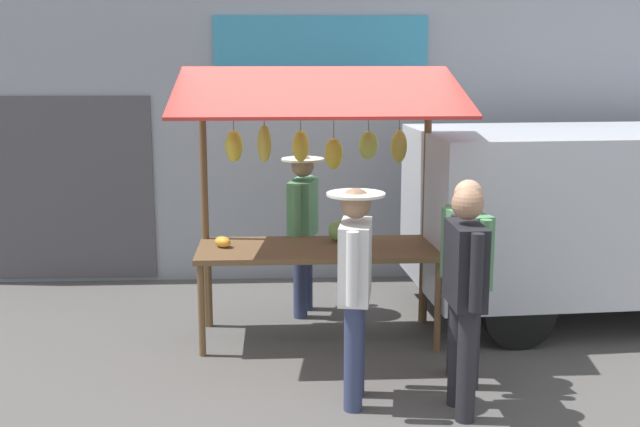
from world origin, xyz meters
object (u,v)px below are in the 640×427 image
at_px(market_stall, 319,174).
at_px(shopper_with_shopping_bag, 465,284).
at_px(shopper_with_ponytail, 355,278).
at_px(parked_van, 621,206).
at_px(shopper_in_striped_shirt, 466,267).
at_px(vendor_with_sunhat, 303,221).

bearing_deg(market_stall, shopper_with_shopping_bag, 119.72).
xyz_separation_m(market_stall, shopper_with_ponytail, (-0.20, 1.48, -0.57)).
bearing_deg(parked_van, shopper_in_striped_shirt, 36.54).
height_order(market_stall, parked_van, market_stall).
height_order(shopper_with_ponytail, shopper_with_shopping_bag, shopper_with_shopping_bag).
bearing_deg(shopper_with_shopping_bag, shopper_with_ponytail, 73.70).
xyz_separation_m(shopper_with_shopping_bag, parked_van, (-2.09, -2.23, 0.14)).
bearing_deg(shopper_in_striped_shirt, shopper_with_ponytail, 98.68).
xyz_separation_m(market_stall, shopper_in_striped_shirt, (-1.11, 1.12, -0.59)).
bearing_deg(market_stall, parked_van, -170.03).
xyz_separation_m(shopper_with_ponytail, shopper_in_striped_shirt, (-0.91, -0.36, -0.02)).
distance_m(market_stall, vendor_with_sunhat, 0.92).
bearing_deg(parked_van, shopper_with_shopping_bag, 43.09).
xyz_separation_m(market_stall, parked_van, (-3.06, -0.54, -0.43)).
distance_m(market_stall, shopper_in_striped_shirt, 1.68).
bearing_deg(parked_van, vendor_with_sunhat, -6.57).
xyz_separation_m(shopper_with_ponytail, parked_van, (-2.87, -2.01, 0.14)).
relative_size(shopper_in_striped_shirt, shopper_with_shopping_bag, 0.98).
xyz_separation_m(shopper_in_striped_shirt, shopper_with_shopping_bag, (0.14, 0.58, 0.02)).
relative_size(shopper_in_striped_shirt, parked_van, 0.37).
bearing_deg(vendor_with_sunhat, shopper_with_shopping_bag, 38.38).
distance_m(shopper_with_ponytail, shopper_in_striped_shirt, 0.98).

